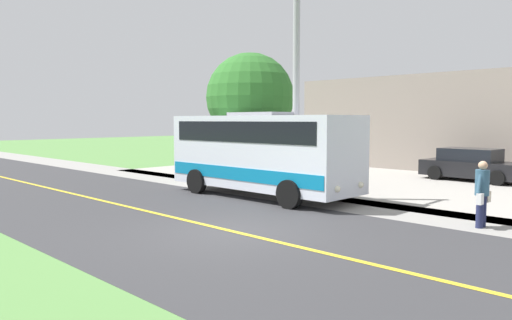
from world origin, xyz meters
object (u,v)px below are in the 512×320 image
parked_car_near (473,165)px  commercial_building (479,122)px  pedestrian_with_bags (482,192)px  street_light_pole (294,78)px  tree_curbside (250,98)px  shuttle_bus_front (262,150)px

parked_car_near → commercial_building: 7.69m
pedestrian_with_bags → commercial_building: commercial_building is taller
street_light_pole → tree_curbside: size_ratio=1.31×
shuttle_bus_front → street_light_pole: bearing=110.5°
street_light_pole → commercial_building: (-16.53, 0.37, -1.56)m
parked_car_near → tree_curbside: (6.90, -7.25, 3.03)m
street_light_pole → parked_car_near: (-9.43, 2.63, -3.45)m
pedestrian_with_bags → street_light_pole: size_ratio=0.23×
commercial_building → parked_car_near: bearing=17.7°
street_light_pole → parked_car_near: street_light_pole is taller
parked_car_near → commercial_building: bearing=-162.3°
street_light_pole → commercial_building: street_light_pole is taller
pedestrian_with_bags → street_light_pole: bearing=-91.4°
street_light_pole → commercial_building: size_ratio=0.41×
commercial_building → pedestrian_with_bags: bearing=19.6°
shuttle_bus_front → commercial_building: (-16.94, 1.47, 0.94)m
shuttle_bus_front → tree_curbside: tree_curbside is taller
parked_car_near → pedestrian_with_bags: bearing=21.0°
shuttle_bus_front → tree_curbside: (-2.94, -3.52, 2.08)m
pedestrian_with_bags → commercial_building: bearing=-160.4°
pedestrian_with_bags → tree_curbside: bearing=-103.8°
shuttle_bus_front → parked_car_near: shuttle_bus_front is taller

